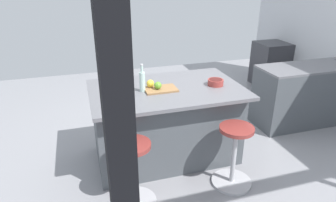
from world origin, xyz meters
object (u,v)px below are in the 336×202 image
object	(u,v)px
oven_range	(270,64)
apple_green	(158,85)
apple_yellow	(150,83)
fruit_bowl	(216,82)
cutting_board	(161,89)
kitchen_island	(166,122)
stool_middle	(134,176)
stool_by_window	(234,158)
water_bottle	(142,81)

from	to	relation	value
oven_range	apple_green	bearing A→B (deg)	34.39
apple_yellow	fruit_bowl	size ratio (longest dim) A/B	0.47
cutting_board	apple_yellow	xyz separation A→B (m)	(0.10, -0.07, 0.05)
kitchen_island	stool_middle	size ratio (longest dim) A/B	2.47
kitchen_island	stool_by_window	size ratio (longest dim) A/B	2.47
stool_by_window	cutting_board	distance (m)	1.09
stool_middle	apple_green	size ratio (longest dim) A/B	8.39
stool_by_window	apple_green	distance (m)	1.14
apple_yellow	water_bottle	size ratio (longest dim) A/B	0.28
apple_yellow	water_bottle	xyz separation A→B (m)	(0.10, 0.05, 0.06)
kitchen_island	water_bottle	xyz separation A→B (m)	(0.29, 0.06, 0.59)
oven_range	cutting_board	size ratio (longest dim) A/B	2.43
oven_range	kitchen_island	size ratio (longest dim) A/B	0.50
apple_green	water_bottle	xyz separation A→B (m)	(0.17, -0.03, 0.06)
kitchen_island	apple_yellow	size ratio (longest dim) A/B	20.09
cutting_board	water_bottle	size ratio (longest dim) A/B	1.15
cutting_board	fruit_bowl	bearing A→B (deg)	176.81
kitchen_island	apple_green	distance (m)	0.55
stool_middle	apple_green	bearing A→B (deg)	-123.88
oven_range	apple_yellow	world-z (taller)	apple_yellow
oven_range	stool_middle	size ratio (longest dim) A/B	1.24
apple_green	fruit_bowl	size ratio (longest dim) A/B	0.46
oven_range	apple_green	size ratio (longest dim) A/B	10.42
cutting_board	apple_yellow	bearing A→B (deg)	-36.40
water_bottle	fruit_bowl	distance (m)	0.87
oven_range	stool_middle	distance (m)	4.24
apple_green	stool_middle	bearing A→B (deg)	56.12
fruit_bowl	kitchen_island	bearing A→B (deg)	-12.14
cutting_board	apple_green	world-z (taller)	apple_green
cutting_board	fruit_bowl	distance (m)	0.66
kitchen_island	apple_green	world-z (taller)	apple_green
apple_green	kitchen_island	bearing A→B (deg)	-140.77
stool_middle	cutting_board	size ratio (longest dim) A/B	1.95
cutting_board	water_bottle	world-z (taller)	water_bottle
oven_range	stool_middle	xyz separation A→B (m)	(3.33, 2.62, -0.10)
stool_by_window	apple_yellow	size ratio (longest dim) A/B	8.14
stool_middle	fruit_bowl	world-z (taller)	fruit_bowl
kitchen_island	apple_yellow	distance (m)	0.56
oven_range	apple_green	distance (m)	3.56
oven_range	stool_by_window	distance (m)	3.45
water_bottle	stool_middle	bearing A→B (deg)	68.81
stool_middle	apple_green	distance (m)	1.02
stool_middle	fruit_bowl	bearing A→B (deg)	-151.43
water_bottle	fruit_bowl	size ratio (longest dim) A/B	1.71
stool_by_window	stool_middle	distance (m)	1.09
apple_green	water_bottle	world-z (taller)	water_bottle
oven_range	fruit_bowl	size ratio (longest dim) A/B	4.77
oven_range	kitchen_island	xyz separation A→B (m)	(2.79, 1.89, 0.04)
apple_yellow	water_bottle	bearing A→B (deg)	27.00
cutting_board	stool_middle	bearing A→B (deg)	54.43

